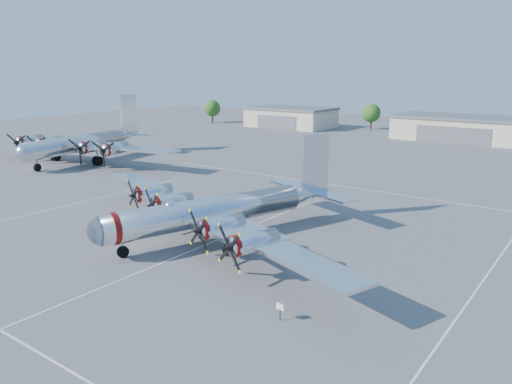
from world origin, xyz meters
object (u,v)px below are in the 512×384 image
Objects in this scene: tree_west at (371,113)px; info_placard at (280,309)px; hangar_west at (291,117)px; hangar_center at (462,128)px; tree_far_west at (212,108)px; main_bomber_b29 at (220,237)px; bomber_west at (84,161)px.

tree_west is 5.79× the size of info_placard.
hangar_west is 45.00m from hangar_center.
tree_far_west is at bearing -165.07° from tree_west.
tree_far_west reaches higher than info_placard.
tree_far_west reaches higher than hangar_center.
main_bomber_b29 is at bearing -48.58° from tree_far_west.
hangar_west is 109.59m from info_placard.
tree_west is at bearing 14.93° from tree_far_west.
tree_west reaches higher than main_bomber_b29.
tree_west is (45.00, 12.00, 0.00)m from tree_far_west.
tree_far_west is 0.17× the size of main_bomber_b29.
hangar_center is 26.30m from tree_west.
hangar_center is 70.13m from tree_far_west.
bomber_west is (24.91, -62.16, -4.22)m from tree_far_west.
hangar_center is at bearing 46.09° from bomber_west.
tree_far_west is 0.16× the size of bomber_west.
tree_far_west is at bearing -176.76° from hangar_center.
tree_west reaches higher than hangar_center.
tree_west is (-25.00, 8.04, 1.51)m from hangar_center.
main_bomber_b29 is 0.98× the size of bomber_west.
tree_far_west reaches higher than hangar_west.
tree_far_west is at bearing -170.99° from hangar_west.
main_bomber_b29 is (44.55, -82.79, -2.71)m from hangar_west.
tree_far_west is 67.10m from bomber_west.
hangar_center is 93.85m from info_placard.
tree_far_west is (-25.00, -3.96, 1.51)m from hangar_west.
hangar_west and hangar_center have the same top height.
tree_far_west is at bearing 150.63° from main_bomber_b29.
bomber_west is at bearing 163.25° from info_placard.
bomber_west reaches higher than info_placard.
bomber_west is at bearing -68.16° from tree_far_west.
bomber_west is at bearing -105.16° from tree_west.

